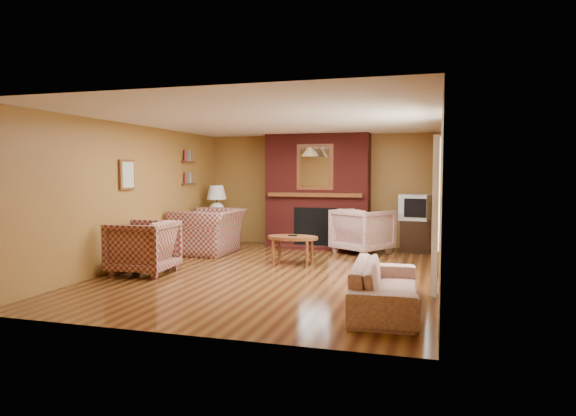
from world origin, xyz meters
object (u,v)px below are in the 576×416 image
(plaid_armchair, at_px, (143,247))
(coffee_table, at_px, (293,240))
(fireplace, at_px, (317,191))
(floral_armchair, at_px, (363,231))
(table_lamp, at_px, (217,200))
(plaid_loveseat, at_px, (209,231))
(crt_tv, at_px, (416,207))
(side_table, at_px, (217,232))
(floral_sofa, at_px, (385,286))
(tv_stand, at_px, (415,236))

(plaid_armchair, xyz_separation_m, coffee_table, (2.02, 1.47, 0.01))
(fireplace, height_order, floral_armchair, fireplace)
(fireplace, height_order, table_lamp, fireplace)
(plaid_loveseat, xyz_separation_m, table_lamp, (-0.25, 0.94, 0.57))
(fireplace, distance_m, table_lamp, 2.17)
(plaid_loveseat, distance_m, table_lamp, 1.13)
(fireplace, bearing_deg, plaid_armchair, -117.98)
(floral_armchair, height_order, crt_tv, crt_tv)
(plaid_loveseat, relative_size, side_table, 2.19)
(plaid_armchair, bearing_deg, table_lamp, 179.32)
(fireplace, relative_size, floral_sofa, 1.29)
(plaid_loveseat, xyz_separation_m, floral_armchair, (2.91, 0.84, 0.01))
(crt_tv, bearing_deg, coffee_table, -134.55)
(floral_armchair, bearing_deg, side_table, 31.04)
(floral_sofa, xyz_separation_m, side_table, (-4.00, 4.19, 0.03))
(crt_tv, bearing_deg, floral_armchair, -155.81)
(plaid_armchair, distance_m, floral_sofa, 3.99)
(floral_sofa, xyz_separation_m, table_lamp, (-4.00, 4.19, 0.73))
(floral_armchair, xyz_separation_m, table_lamp, (-3.16, 0.10, 0.56))
(plaid_loveseat, bearing_deg, table_lamp, -166.03)
(fireplace, distance_m, crt_tv, 2.08)
(table_lamp, bearing_deg, coffee_table, -37.44)
(tv_stand, height_order, crt_tv, crt_tv)
(fireplace, relative_size, crt_tv, 3.65)
(table_lamp, bearing_deg, floral_armchair, -1.80)
(floral_sofa, xyz_separation_m, crt_tv, (0.15, 4.53, 0.63))
(plaid_loveseat, bearing_deg, plaid_armchair, -3.50)
(plaid_loveseat, height_order, coffee_table, plaid_loveseat)
(coffee_table, bearing_deg, floral_sofa, -54.09)
(side_table, xyz_separation_m, tv_stand, (4.15, 0.35, 0.02))
(plaid_loveseat, distance_m, tv_stand, 4.11)
(plaid_loveseat, relative_size, floral_sofa, 0.71)
(side_table, bearing_deg, tv_stand, 4.82)
(fireplace, xyz_separation_m, plaid_armchair, (-1.95, -3.67, -0.76))
(plaid_loveseat, distance_m, crt_tv, 4.13)
(tv_stand, relative_size, crt_tv, 0.97)
(coffee_table, xyz_separation_m, side_table, (-2.17, 1.66, -0.13))
(fireplace, xyz_separation_m, floral_armchair, (1.06, -0.63, -0.74))
(plaid_loveseat, height_order, side_table, plaid_loveseat)
(table_lamp, bearing_deg, floral_sofa, -46.31)
(plaid_armchair, distance_m, coffee_table, 2.50)
(fireplace, bearing_deg, tv_stand, -5.15)
(tv_stand, bearing_deg, coffee_table, -136.24)
(side_table, xyz_separation_m, crt_tv, (4.15, 0.34, 0.60))
(crt_tv, bearing_deg, table_lamp, -175.26)
(plaid_loveseat, xyz_separation_m, side_table, (-0.25, 0.94, -0.13))
(fireplace, distance_m, plaid_loveseat, 2.48)
(side_table, bearing_deg, fireplace, 14.29)
(floral_armchair, bearing_deg, floral_sofa, 134.41)
(plaid_armchair, bearing_deg, tv_stand, 127.65)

